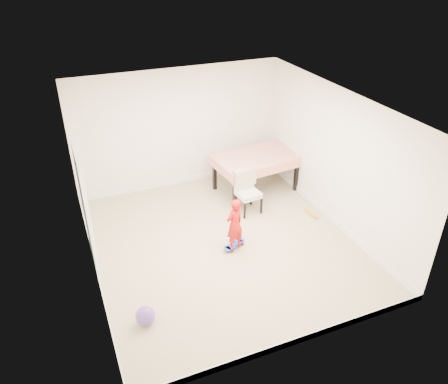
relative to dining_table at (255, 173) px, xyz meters
name	(u,v)px	position (x,y,z in m)	size (l,w,h in m)	color
ground	(223,243)	(-1.40, -1.57, -0.41)	(5.00, 5.00, 0.00)	tan
ceiling	(223,107)	(-1.40, -1.57, 2.17)	(4.50, 5.00, 0.04)	white
wall_back	(179,129)	(-1.40, 0.91, 0.89)	(4.50, 0.04, 2.60)	white
wall_front	(300,271)	(-1.40, -4.05, 0.89)	(4.50, 0.04, 2.60)	white
wall_left	(86,208)	(-3.63, -1.57, 0.89)	(0.04, 5.00, 2.60)	white
wall_right	(335,158)	(0.83, -1.57, 0.89)	(0.04, 5.00, 2.60)	white
door	(87,213)	(-3.63, -1.27, 0.62)	(0.10, 0.94, 2.11)	white
baseboard_back	(181,180)	(-1.40, 0.92, -0.35)	(4.50, 0.02, 0.12)	white
baseboard_front	(293,342)	(-1.40, -4.06, -0.35)	(4.50, 0.02, 0.12)	white
baseboard_left	(97,272)	(-3.64, -1.57, -0.35)	(0.02, 5.00, 0.12)	white
baseboard_right	(328,215)	(0.84, -1.57, -0.35)	(0.02, 5.00, 0.12)	white
dining_table	(255,173)	(0.00, 0.00, 0.00)	(1.73, 1.08, 0.81)	red
dining_chair	(248,192)	(-0.53, -0.76, 0.03)	(0.48, 0.56, 0.88)	beige
skateboard	(234,246)	(-1.26, -1.76, -0.37)	(0.50, 0.18, 0.07)	blue
child	(234,226)	(-1.29, -1.81, 0.09)	(0.36, 0.24, 0.99)	red
balloon	(145,316)	(-3.15, -2.91, -0.27)	(0.28, 0.28, 0.28)	#6343A2
foam_toy	(311,213)	(0.60, -1.35, -0.38)	(0.06, 0.06, 0.40)	gold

